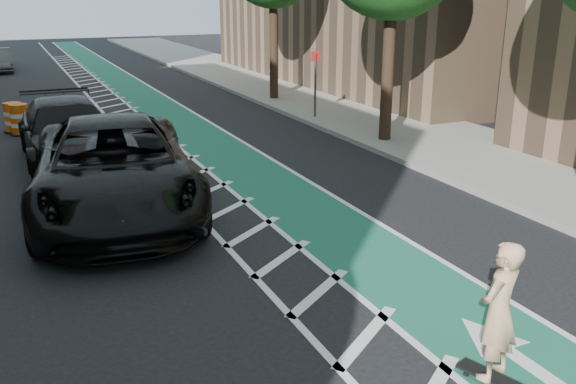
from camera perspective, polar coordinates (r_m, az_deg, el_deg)
ground at (r=9.09m, az=-5.71°, el=-11.24°), size 120.00×120.00×0.00m
bike_lane at (r=18.90m, az=-7.18°, el=4.43°), size 2.00×90.00×0.01m
buffer_strip at (r=18.52m, az=-11.61°, el=3.91°), size 1.40×90.00×0.01m
sidewalk_right at (r=21.68m, az=9.47°, el=6.29°), size 5.00×90.00×0.15m
curb_right at (r=20.43m, az=3.73°, el=5.78°), size 0.12×90.00×0.16m
sign_post at (r=22.20m, az=2.57°, el=10.13°), size 0.35×0.08×2.47m
skateboard at (r=7.96m, az=18.45°, el=-16.11°), size 0.49×0.85×0.11m
skateboarder at (r=7.51m, az=19.13°, el=-10.52°), size 0.73×0.59×1.72m
suv_near at (r=13.29m, az=-15.95°, el=2.27°), size 4.06×7.31×1.93m
suv_far at (r=17.63m, az=-19.89°, el=5.29°), size 2.46×5.86×1.69m
barrel_b at (r=21.89m, az=-23.79°, el=6.17°), size 0.73×0.73×1.00m
barrel_c at (r=22.38m, az=-24.27°, el=6.32°), size 0.72×0.72×0.98m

